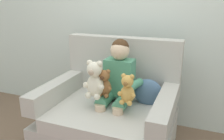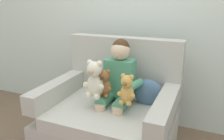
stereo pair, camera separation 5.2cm
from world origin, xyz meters
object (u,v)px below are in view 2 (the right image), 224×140
Objects in this scene: plush_honey at (127,90)px; plush_brown at (105,83)px; throw_pillow at (148,93)px; plush_cream at (95,80)px; seated_child at (117,81)px; armchair at (111,117)px.

plush_honey is 0.24m from plush_brown.
throw_pillow is at bearing 18.01° from plush_brown.
plush_brown is 0.94× the size of throw_pillow.
plush_honey reaches higher than throw_pillow.
plush_cream is 0.30m from plush_honey.
plush_cream is at bearing 161.21° from plush_honey.
plush_cream is 1.34× the size of plush_brown.
plush_honey is at bearing -109.31° from throw_pillow.
plush_honey is 0.96× the size of throw_pillow.
plush_cream is (-0.14, -0.18, 0.05)m from seated_child.
seated_child is at bearing 114.39° from plush_honey.
armchair reaches higher than plush_honey.
plush_brown is at bearing 147.82° from plush_honey.
seated_child is (0.05, 0.03, 0.36)m from armchair.
plush_honey is (0.16, -0.20, 0.01)m from seated_child.
seated_child is at bearing 26.62° from armchair.
plush_brown is (-0.01, -0.10, 0.37)m from armchair.
seated_child is 2.53× the size of plush_cream.
plush_cream is at bearing -159.49° from plush_brown.
plush_cream is at bearing -145.59° from throw_pillow.
plush_cream reaches higher than plush_honey.
throw_pillow is at bearing 21.39° from armchair.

